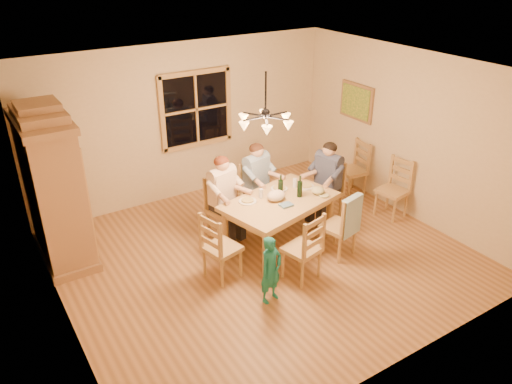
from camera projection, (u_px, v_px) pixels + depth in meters
floor at (264, 256)px, 7.29m from camera, size 5.50×5.50×0.00m
ceiling at (266, 71)px, 6.08m from camera, size 5.50×5.00×0.02m
wall_back at (185, 122)px, 8.58m from camera, size 5.50×0.02×2.70m
wall_left at (52, 228)px, 5.37m from camera, size 0.02×5.00×2.70m
wall_right at (408, 135)px, 8.00m from camera, size 0.02×5.00×2.70m
window at (196, 109)px, 8.56m from camera, size 1.30×0.06×1.30m
painting at (356, 102)px, 8.78m from camera, size 0.06×0.78×0.64m
chandelier at (265, 120)px, 6.36m from camera, size 0.77×0.68×0.71m
armoire at (55, 190)px, 6.86m from camera, size 0.66×1.40×2.30m
dining_table at (280, 206)px, 7.29m from camera, size 1.83×1.35×0.76m
chair_far_left at (224, 219)px, 7.67m from camera, size 0.52×0.51×0.99m
chair_far_right at (257, 203)px, 8.14m from camera, size 0.52×0.51×0.99m
chair_near_left at (301, 258)px, 6.70m from camera, size 0.52×0.51×0.99m
chair_near_right at (338, 236)px, 7.23m from camera, size 0.52×0.51×0.99m
chair_end_left at (222, 257)px, 6.72m from camera, size 0.51×0.52×0.99m
chair_end_right at (326, 202)px, 8.18m from camera, size 0.51×0.52×0.99m
adult_woman at (223, 187)px, 7.44m from camera, size 0.47×0.50×0.87m
adult_plaid_man at (257, 173)px, 7.90m from camera, size 0.47×0.50×0.87m
adult_slate_man at (328, 172)px, 7.94m from camera, size 0.50×0.47×0.87m
towel at (351, 216)px, 6.93m from camera, size 0.39×0.18×0.58m
wine_bottle_a at (281, 185)px, 7.30m from camera, size 0.08×0.08×0.33m
wine_bottle_b at (300, 186)px, 7.27m from camera, size 0.08×0.08×0.33m
plate_woman at (248, 201)px, 7.18m from camera, size 0.26×0.26×0.02m
plate_plaid at (279, 189)px, 7.55m from camera, size 0.26×0.26×0.02m
plate_slate at (306, 186)px, 7.62m from camera, size 0.26×0.26×0.02m
wine_glass_a at (261, 193)px, 7.27m from camera, size 0.06×0.06×0.14m
wine_glass_b at (295, 183)px, 7.60m from camera, size 0.06×0.06×0.14m
cap at (318, 191)px, 7.39m from camera, size 0.20×0.20×0.11m
napkin at (286, 205)px, 7.07m from camera, size 0.21×0.18×0.03m
cloth_bundle at (276, 196)px, 7.20m from camera, size 0.28×0.22×0.15m
child at (271, 270)px, 6.20m from camera, size 0.37×0.29×0.92m
chair_spare_front at (391, 199)px, 8.25m from camera, size 0.49×0.50×0.99m
chair_spare_back at (351, 178)px, 8.99m from camera, size 0.47×0.49×0.99m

